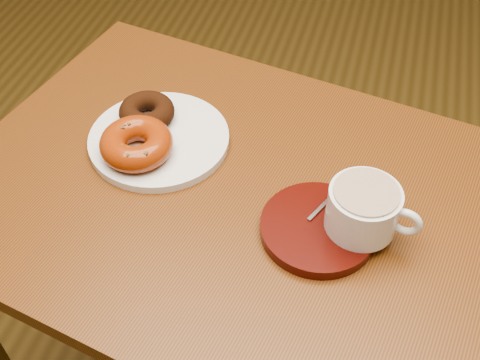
% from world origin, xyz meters
% --- Properties ---
extents(cafe_table, '(0.93, 0.77, 0.77)m').
position_xyz_m(cafe_table, '(-0.22, -0.17, 0.65)').
color(cafe_table, '#603514').
rests_on(cafe_table, ground).
extents(donut_plate, '(0.27, 0.27, 0.01)m').
position_xyz_m(donut_plate, '(-0.35, -0.10, 0.78)').
color(donut_plate, silver).
rests_on(donut_plate, cafe_table).
extents(donut_cinnamon, '(0.12, 0.12, 0.03)m').
position_xyz_m(donut_cinnamon, '(-0.39, -0.07, 0.80)').
color(donut_cinnamon, black).
rests_on(donut_cinnamon, donut_plate).
extents(donut_caramel, '(0.12, 0.12, 0.04)m').
position_xyz_m(donut_caramel, '(-0.37, -0.15, 0.81)').
color(donut_caramel, '#923710').
rests_on(donut_caramel, donut_plate).
extents(saucer, '(0.19, 0.19, 0.02)m').
position_xyz_m(saucer, '(-0.07, -0.22, 0.78)').
color(saucer, '#3B0C08').
rests_on(saucer, cafe_table).
extents(coffee_cup, '(0.13, 0.10, 0.07)m').
position_xyz_m(coffee_cup, '(-0.02, -0.20, 0.83)').
color(coffee_cup, silver).
rests_on(coffee_cup, saucer).
extents(teaspoon, '(0.04, 0.08, 0.01)m').
position_xyz_m(teaspoon, '(-0.06, -0.16, 0.79)').
color(teaspoon, silver).
rests_on(teaspoon, saucer).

